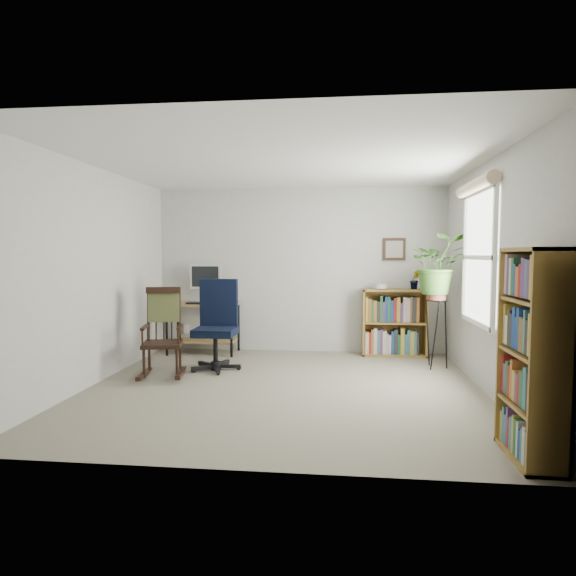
# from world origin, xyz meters

# --- Properties ---
(floor) EXTENTS (4.20, 4.00, 0.00)m
(floor) POSITION_xyz_m (0.00, 0.00, 0.00)
(floor) COLOR gray
(floor) RESTS_ON ground
(ceiling) EXTENTS (4.20, 4.00, 0.00)m
(ceiling) POSITION_xyz_m (0.00, 0.00, 2.40)
(ceiling) COLOR silver
(ceiling) RESTS_ON ground
(wall_back) EXTENTS (4.20, 0.00, 2.40)m
(wall_back) POSITION_xyz_m (0.00, 2.00, 1.20)
(wall_back) COLOR #B6B6B2
(wall_back) RESTS_ON ground
(wall_front) EXTENTS (4.20, 0.00, 2.40)m
(wall_front) POSITION_xyz_m (0.00, -2.00, 1.20)
(wall_front) COLOR #B6B6B2
(wall_front) RESTS_ON ground
(wall_left) EXTENTS (0.00, 4.00, 2.40)m
(wall_left) POSITION_xyz_m (-2.10, 0.00, 1.20)
(wall_left) COLOR #B6B6B2
(wall_left) RESTS_ON ground
(wall_right) EXTENTS (0.00, 4.00, 2.40)m
(wall_right) POSITION_xyz_m (2.10, 0.00, 1.20)
(wall_right) COLOR #B6B6B2
(wall_right) RESTS_ON ground
(window) EXTENTS (0.12, 1.20, 1.50)m
(window) POSITION_xyz_m (2.06, 0.30, 1.40)
(window) COLOR white
(window) RESTS_ON wall_right
(desk) EXTENTS (1.01, 0.56, 0.73)m
(desk) POSITION_xyz_m (-1.38, 1.70, 0.36)
(desk) COLOR olive
(desk) RESTS_ON floor
(monitor) EXTENTS (0.46, 0.16, 0.56)m
(monitor) POSITION_xyz_m (-1.38, 1.84, 1.01)
(monitor) COLOR silver
(monitor) RESTS_ON desk
(keyboard) EXTENTS (0.40, 0.15, 0.02)m
(keyboard) POSITION_xyz_m (-1.38, 1.58, 0.74)
(keyboard) COLOR black
(keyboard) RESTS_ON desk
(office_chair) EXTENTS (0.65, 0.65, 1.14)m
(office_chair) POSITION_xyz_m (-0.94, 0.72, 0.57)
(office_chair) COLOR black
(office_chair) RESTS_ON floor
(rocking_chair) EXTENTS (0.75, 1.02, 1.06)m
(rocking_chair) POSITION_xyz_m (-1.47, 0.33, 0.53)
(rocking_chair) COLOR black
(rocking_chair) RESTS_ON floor
(low_bookshelf) EXTENTS (0.90, 0.30, 0.94)m
(low_bookshelf) POSITION_xyz_m (1.36, 1.82, 0.47)
(low_bookshelf) COLOR olive
(low_bookshelf) RESTS_ON floor
(tall_bookshelf) EXTENTS (0.28, 0.65, 1.48)m
(tall_bookshelf) POSITION_xyz_m (1.92, -1.60, 0.74)
(tall_bookshelf) COLOR olive
(tall_bookshelf) RESTS_ON floor
(plant_stand) EXTENTS (0.35, 0.35, 1.01)m
(plant_stand) POSITION_xyz_m (1.80, 1.11, 0.50)
(plant_stand) COLOR black
(plant_stand) RESTS_ON floor
(spider_plant) EXTENTS (1.69, 1.88, 1.46)m
(spider_plant) POSITION_xyz_m (1.80, 1.11, 1.67)
(spider_plant) COLOR #396B25
(spider_plant) RESTS_ON plant_stand
(potted_plant_small) EXTENTS (0.13, 0.24, 0.11)m
(potted_plant_small) POSITION_xyz_m (1.64, 1.83, 1.00)
(potted_plant_small) COLOR #396B25
(potted_plant_small) RESTS_ON low_bookshelf
(framed_picture) EXTENTS (0.32, 0.04, 0.32)m
(framed_picture) POSITION_xyz_m (1.36, 1.97, 1.51)
(framed_picture) COLOR black
(framed_picture) RESTS_ON wall_back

